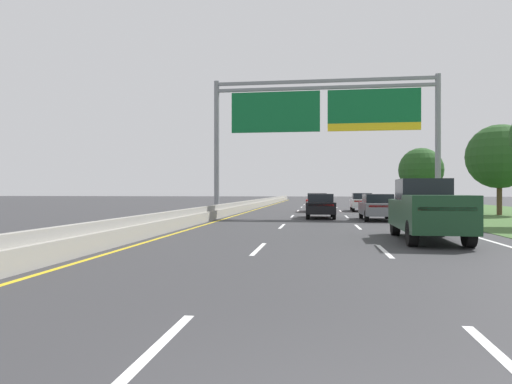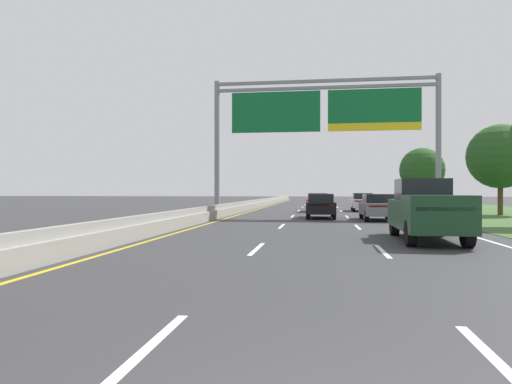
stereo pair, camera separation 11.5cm
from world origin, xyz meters
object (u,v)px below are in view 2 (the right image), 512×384
Objects in this scene: overhead_sign_gantry at (324,117)px; car_red_centre_lane_sedan at (318,202)px; car_grey_right_lane_sedan at (378,207)px; pickup_truck_darkgreen at (426,210)px; car_white_right_lane_sedan at (362,202)px; car_black_centre_lane_sedan at (321,205)px; roadside_tree_mid at (500,156)px; roadside_tree_far at (422,170)px.

overhead_sign_gantry is 10.12m from car_red_centre_lane_sedan.
car_red_centre_lane_sedan is (-3.62, 11.00, 0.00)m from car_grey_right_lane_sedan.
pickup_truck_darkgreen is 23.93m from car_white_right_lane_sedan.
car_red_centre_lane_sedan is at bearing 1.12° from car_black_centre_lane_sedan.
roadside_tree_mid reaches higher than car_white_right_lane_sedan.
overhead_sign_gantry reaches higher than roadside_tree_mid.
car_black_centre_lane_sedan is 1.00× the size of car_red_centre_lane_sedan.
car_black_centre_lane_sedan is 9.30m from car_red_centre_lane_sedan.
overhead_sign_gantry is 17.57m from roadside_tree_far.
car_grey_right_lane_sedan is at bearing 2.71° from pickup_truck_darkgreen.
car_white_right_lane_sedan is at bearing 1.35° from pickup_truck_darkgreen.
pickup_truck_darkgreen is 29.43m from roadside_tree_far.
roadside_tree_far is at bearing -20.48° from car_grey_right_lane_sedan.
roadside_tree_mid is at bearing -72.79° from roadside_tree_far.
roadside_tree_mid reaches higher than roadside_tree_far.
overhead_sign_gantry reaches higher than car_grey_right_lane_sedan.
car_black_centre_lane_sedan is (-3.68, 13.07, -0.26)m from pickup_truck_darkgreen.
car_grey_right_lane_sedan is 1.00× the size of car_white_right_lane_sedan.
pickup_truck_darkgreen is at bearing -101.64° from roadside_tree_far.
overhead_sign_gantry reaches higher than car_black_centre_lane_sedan.
car_red_centre_lane_sedan is at bearing 113.15° from car_white_right_lane_sedan.
car_black_centre_lane_sedan is 3.77m from car_grey_right_lane_sedan.
car_white_right_lane_sedan and car_red_centre_lane_sedan have the same top height.
overhead_sign_gantry is at bearing 48.09° from car_grey_right_lane_sedan.
car_white_right_lane_sedan is at bearing -141.41° from roadside_tree_far.
pickup_truck_darkgreen is 1.23× the size of car_black_centre_lane_sedan.
car_red_centre_lane_sedan is at bearing 162.61° from roadside_tree_mid.
car_black_centre_lane_sedan is 0.99× the size of car_white_right_lane_sedan.
car_white_right_lane_sedan is (3.38, 9.79, -5.86)m from overhead_sign_gantry.
pickup_truck_darkgreen is at bearing -179.19° from car_grey_right_lane_sedan.
car_red_centre_lane_sedan is (-3.93, 22.37, -0.26)m from pickup_truck_darkgreen.
car_grey_right_lane_sedan is 12.19m from roadside_tree_mid.
overhead_sign_gantry is 3.42× the size of car_red_centre_lane_sedan.
overhead_sign_gantry reaches higher than car_white_right_lane_sedan.
car_white_right_lane_sedan is (3.60, 10.86, 0.00)m from car_black_centre_lane_sedan.
car_white_right_lane_sedan is 1.01× the size of car_red_centre_lane_sedan.
roadside_tree_far is at bearing -31.91° from car_black_centre_lane_sedan.
pickup_truck_darkgreen reaches higher than car_white_right_lane_sedan.
roadside_tree_far reaches higher than car_grey_right_lane_sedan.
pickup_truck_darkgreen is 1.24× the size of car_red_centre_lane_sedan.
car_red_centre_lane_sedan is at bearing 11.11° from pickup_truck_darkgreen.
roadside_tree_mid is at bearing -107.45° from car_red_centre_lane_sedan.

